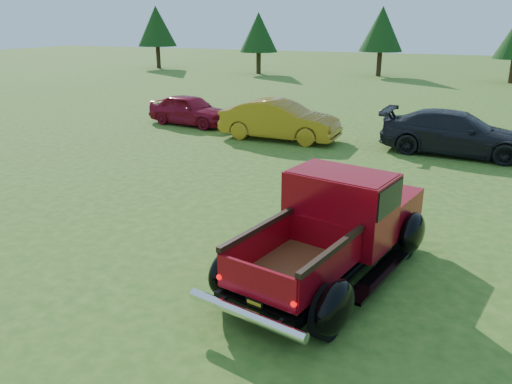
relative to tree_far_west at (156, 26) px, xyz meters
The scene contains 8 objects.
ground 37.37m from the tree_far_west, 53.75° to the right, with size 120.00×120.00×0.00m, color #305719.
tree_far_west is the anchor object (origin of this frame).
tree_west 10.06m from the tree_far_west, ahead, with size 2.94×2.94×4.60m.
tree_mid_left 19.03m from the tree_far_west, ahead, with size 3.20×3.20×5.00m.
pickup_truck 38.99m from the tree_far_west, 51.72° to the right, with size 2.92×4.83×1.70m.
show_car_red 26.10m from the tree_far_west, 53.31° to the right, with size 1.42×3.53×1.20m, color maroon.
show_car_yellow 29.59m from the tree_far_west, 47.92° to the right, with size 1.45×4.17×1.37m, color #A27315.
show_car_grey 33.50m from the tree_far_west, 40.19° to the right, with size 1.87×4.59×1.33m, color black.
Camera 1 is at (3.85, -8.04, 3.98)m, focal length 35.00 mm.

